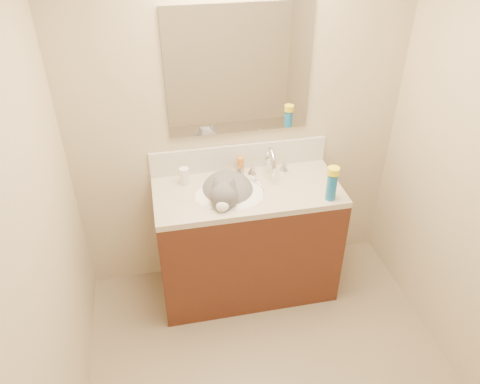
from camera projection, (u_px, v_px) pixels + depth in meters
name	position (u px, v px, depth m)	size (l,w,h in m)	color
room_shell	(302.00, 193.00, 1.84)	(2.24, 2.54, 2.52)	#C3B291
vanity_cabinet	(247.00, 243.00, 3.24)	(1.20, 0.55, 0.82)	#482013
counter_slab	(248.00, 192.00, 3.00)	(1.20, 0.55, 0.04)	beige
basin	(230.00, 203.00, 2.98)	(0.45, 0.36, 0.14)	white
faucet	(270.00, 164.00, 3.08)	(0.28, 0.20, 0.21)	silver
cat	(227.00, 193.00, 2.97)	(0.44, 0.51, 0.35)	#575457
backsplash	(239.00, 157.00, 3.15)	(1.20, 0.02, 0.18)	silver
mirror	(239.00, 72.00, 2.81)	(0.90, 0.02, 0.80)	white
pill_bottle	(184.00, 176.00, 3.01)	(0.06, 0.06, 0.11)	white
pill_label	(185.00, 177.00, 3.02)	(0.06, 0.06, 0.04)	#F55B28
silver_jar	(240.00, 171.00, 3.12)	(0.05, 0.05, 0.05)	#B7B7BC
amber_bottle	(241.00, 165.00, 3.13)	(0.04, 0.04, 0.10)	orange
toothbrush	(256.00, 181.00, 3.06)	(0.01, 0.14, 0.01)	white
toothbrush_head	(256.00, 181.00, 3.05)	(0.01, 0.03, 0.01)	#617ED0
spray_can	(331.00, 187.00, 2.85)	(0.06, 0.06, 0.17)	#186BAC
spray_cap	(334.00, 171.00, 2.79)	(0.07, 0.07, 0.04)	yellow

